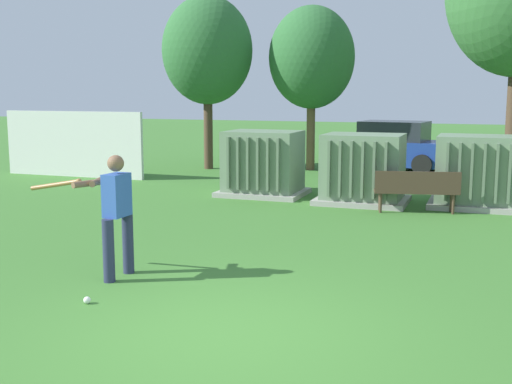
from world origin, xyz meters
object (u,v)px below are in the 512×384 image
object	(u,v)px
transformer_west	(263,164)
transformer_mid_east	(478,173)
sports_ball	(87,300)
batter	(114,209)
park_bench	(417,188)
parked_car_leftmost	(390,147)
transformer_mid_west	(363,170)

from	to	relation	value
transformer_west	transformer_mid_east	world-z (taller)	same
sports_ball	batter	bearing A→B (deg)	104.66
park_bench	transformer_mid_east	bearing A→B (deg)	45.12
transformer_west	parked_car_leftmost	distance (m)	6.87
transformer_mid_west	transformer_mid_east	world-z (taller)	same
parked_car_leftmost	batter	bearing A→B (deg)	-97.28
park_bench	parked_car_leftmost	bearing A→B (deg)	102.35
batter	sports_ball	size ratio (longest dim) A/B	19.33
transformer_mid_east	park_bench	world-z (taller)	transformer_mid_east
parked_car_leftmost	transformer_west	bearing A→B (deg)	-109.03
transformer_mid_east	transformer_west	bearing A→B (deg)	-179.48
park_bench	parked_car_leftmost	distance (m)	7.86
transformer_west	transformer_mid_east	bearing A→B (deg)	0.52
transformer_mid_west	parked_car_leftmost	bearing A→B (deg)	92.90
transformer_mid_east	parked_car_leftmost	xyz separation A→B (m)	(-2.90, 6.45, -0.04)
transformer_mid_east	sports_ball	distance (m)	9.85
transformer_mid_east	transformer_mid_west	bearing A→B (deg)	-172.18
transformer_mid_east	park_bench	xyz separation A→B (m)	(-1.22, -1.22, -0.25)
transformer_mid_west	batter	distance (m)	7.60
transformer_mid_west	transformer_mid_east	size ratio (longest dim) A/B	1.00
transformer_mid_east	sports_ball	size ratio (longest dim) A/B	23.33
batter	transformer_mid_west	bearing A→B (deg)	73.60
transformer_mid_east	batter	distance (m)	8.97
transformer_mid_west	parked_car_leftmost	world-z (taller)	same
transformer_west	sports_ball	distance (m)	8.80
transformer_west	transformer_mid_east	xyz separation A→B (m)	(5.14, 0.05, 0.00)
transformer_west	park_bench	size ratio (longest dim) A/B	1.14
transformer_west	sports_ball	bearing A→B (deg)	-85.16
transformer_mid_east	parked_car_leftmost	distance (m)	7.07
sports_ball	transformer_mid_west	bearing A→B (deg)	77.64
sports_ball	transformer_west	bearing A→B (deg)	94.84
transformer_west	sports_ball	world-z (taller)	transformer_west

